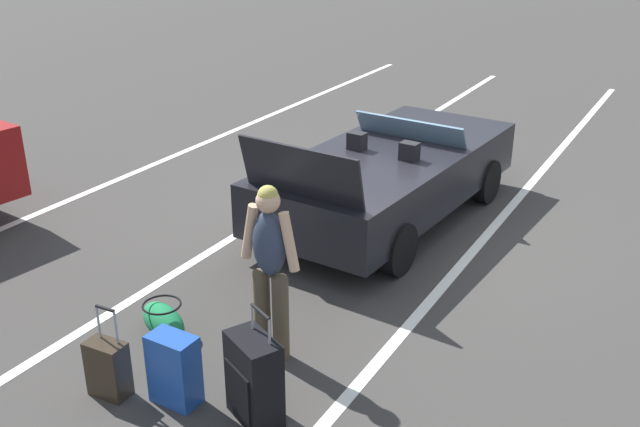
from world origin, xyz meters
The scene contains 10 objects.
ground_plane centered at (0.00, 0.00, 0.00)m, with size 80.00×80.00×0.00m, color #383533.
lot_line_near centered at (0.00, -1.29, 0.00)m, with size 18.00×0.12×0.01m, color silver.
lot_line_mid centered at (0.00, 1.41, 0.00)m, with size 18.00×0.12×0.01m, color silver.
lot_line_far centered at (0.00, 4.11, 0.00)m, with size 18.00×0.12×0.01m, color silver.
convertible_car centered at (0.20, -0.01, 0.59)m, with size 4.25×2.06×1.53m.
suitcase_large_black centered at (-4.15, -0.77, 0.37)m, with size 0.46×0.55×0.97m.
suitcase_medium_bright centered at (-4.30, -0.08, 0.31)m, with size 0.25×0.40×0.62m.
suitcase_small_carryon centered at (-4.50, 0.46, 0.25)m, with size 0.22×0.35×0.81m.
duffel_bag centered at (-3.58, 0.67, 0.16)m, with size 0.52×0.71×0.34m.
traveler_person centered at (-3.33, -0.40, 0.93)m, with size 0.23×0.60×1.65m.
Camera 1 is at (-7.94, -3.55, 3.79)m, focal length 40.56 mm.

